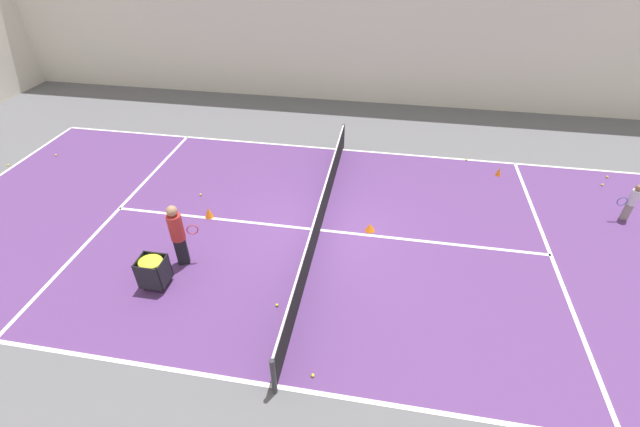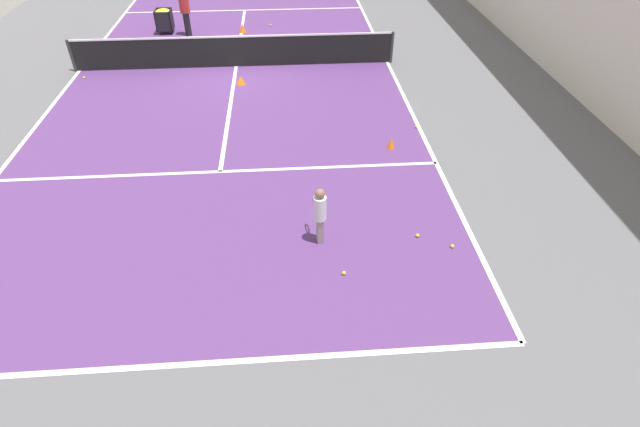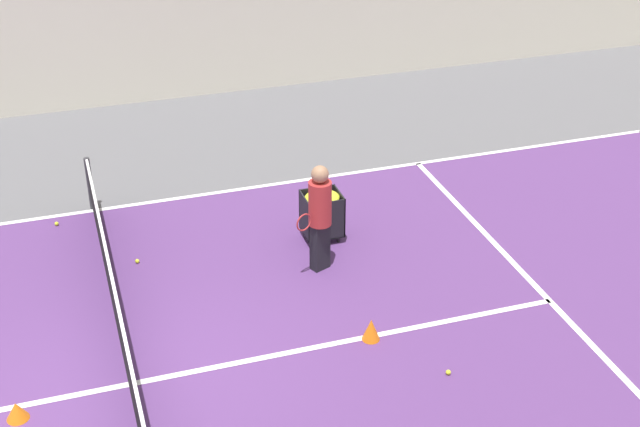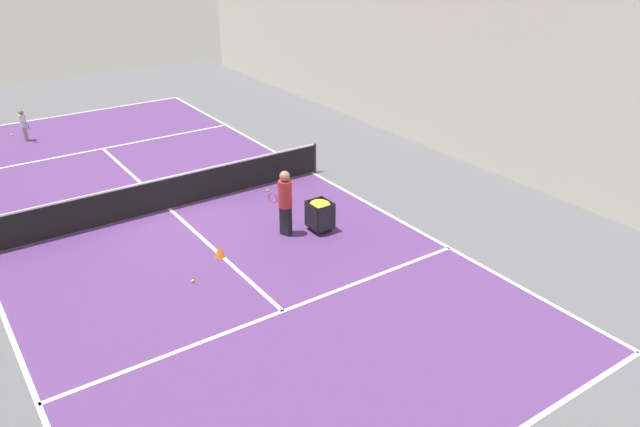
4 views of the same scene
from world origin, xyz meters
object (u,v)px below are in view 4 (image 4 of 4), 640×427
object	(u,v)px
training_cone_0	(220,251)
coach_at_net	(285,199)
player_near_baseline	(23,123)
ball_cart	(320,210)
tennis_net	(168,193)

from	to	relation	value
training_cone_0	coach_at_net	bearing A→B (deg)	-176.76
player_near_baseline	training_cone_0	xyz separation A→B (m)	(-1.97, 11.88, -0.50)
coach_at_net	training_cone_0	world-z (taller)	coach_at_net
player_near_baseline	ball_cart	size ratio (longest dim) A/B	1.39
player_near_baseline	coach_at_net	size ratio (longest dim) A/B	0.66
player_near_baseline	ball_cart	bearing A→B (deg)	16.50
tennis_net	ball_cart	xyz separation A→B (m)	(-2.76, 3.50, 0.09)
ball_cart	training_cone_0	distance (m)	2.85
player_near_baseline	coach_at_net	world-z (taller)	coach_at_net
tennis_net	player_near_baseline	world-z (taller)	player_near_baseline
tennis_net	coach_at_net	world-z (taller)	coach_at_net
player_near_baseline	ball_cart	xyz separation A→B (m)	(-4.79, 12.08, -0.07)
tennis_net	coach_at_net	size ratio (longest dim) A/B	5.68
tennis_net	ball_cart	bearing A→B (deg)	128.27
player_near_baseline	ball_cart	world-z (taller)	player_near_baseline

